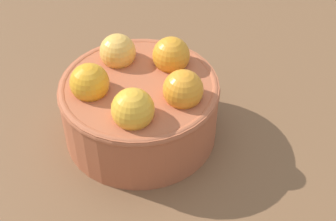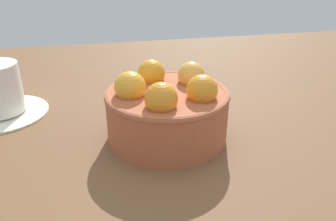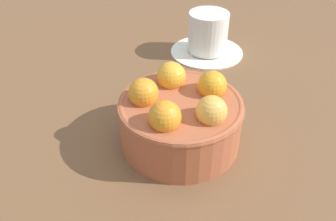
# 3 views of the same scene
# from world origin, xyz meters

# --- Properties ---
(ground_plane) EXTENTS (1.57, 1.09, 0.04)m
(ground_plane) POSITION_xyz_m (0.00, 0.00, -0.02)
(ground_plane) COLOR brown
(terracotta_bowl) EXTENTS (0.16, 0.16, 0.10)m
(terracotta_bowl) POSITION_xyz_m (-0.00, -0.00, 0.04)
(terracotta_bowl) COLOR #AD5938
(terracotta_bowl) RESTS_ON ground_plane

